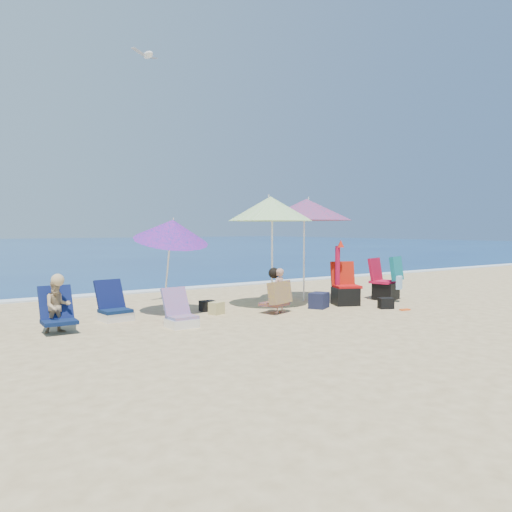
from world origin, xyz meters
TOP-DOWN VIEW (x-y plane):
  - ground at (0.00, 0.00)m, footprint 120.00×120.00m
  - foam at (0.00, 5.10)m, footprint 120.00×0.50m
  - umbrella_turquoise at (1.44, 1.53)m, footprint 2.46×2.46m
  - umbrella_striped at (0.24, 1.25)m, footprint 2.00×2.00m
  - umbrella_blue at (-1.83, 1.61)m, footprint 1.47×1.53m
  - furled_umbrella at (1.66, 0.72)m, footprint 0.20×0.22m
  - chair_navy at (-2.97, 1.60)m, footprint 0.57×0.68m
  - chair_rainbow at (-2.25, 0.40)m, footprint 0.49×0.60m
  - camp_chair_left at (1.76, 0.60)m, footprint 0.71×0.69m
  - camp_chair_right at (3.11, 0.64)m, footprint 0.71×0.96m
  - person_center at (-0.10, 0.53)m, footprint 0.67×0.60m
  - person_left at (-4.06, 1.07)m, footprint 0.53×0.65m
  - bag_black_a at (-1.11, 1.53)m, footprint 0.30×0.23m
  - bag_tan at (-1.14, 1.11)m, footprint 0.33×0.28m
  - bag_navy_b at (0.99, 0.58)m, footprint 0.53×0.48m
  - bag_black_b at (2.08, -0.25)m, footprint 0.34×0.30m
  - orange_item at (2.22, -0.62)m, footprint 0.22×0.13m
  - seagull at (-2.04, 2.19)m, footprint 0.65×0.45m

SIDE VIEW (x-z plane):
  - ground at x=0.00m, z-range 0.00..0.00m
  - orange_item at x=2.22m, z-range 0.00..0.03m
  - foam at x=0.00m, z-range 0.00..0.04m
  - bag_black_a at x=-1.11m, z-range 0.00..0.21m
  - bag_black_b at x=2.08m, z-range 0.00..0.22m
  - bag_tan at x=-1.14m, z-range 0.00..0.24m
  - bag_navy_b at x=0.99m, z-range 0.00..0.32m
  - chair_rainbow at x=-2.25m, z-range -0.15..0.49m
  - chair_navy at x=-2.97m, z-range -0.17..0.55m
  - camp_chair_left at x=1.76m, z-range -0.19..0.74m
  - camp_chair_right at x=3.11m, z-range -0.14..0.87m
  - person_left at x=-4.06m, z-range -0.04..0.89m
  - person_center at x=-0.10m, z-range -0.01..0.87m
  - furled_umbrella at x=1.66m, z-range 0.07..1.47m
  - umbrella_blue at x=-1.83m, z-range 0.63..2.59m
  - umbrella_striped at x=0.24m, z-range 0.88..3.23m
  - umbrella_turquoise at x=1.44m, z-range 0.89..3.25m
  - seagull at x=-2.04m, z-range 4.96..5.08m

